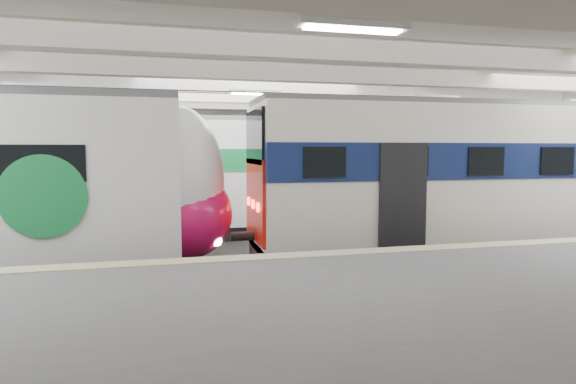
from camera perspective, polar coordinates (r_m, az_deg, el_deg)
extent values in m
cube|color=black|center=(13.11, -2.27, -9.41)|extent=(36.00, 24.00, 0.10)
cube|color=silver|center=(12.91, -2.36, 15.43)|extent=(36.00, 24.00, 0.20)
cube|color=beige|center=(22.59, -7.33, 3.81)|extent=(30.00, 0.10, 5.50)
cube|color=#575759|center=(6.99, 8.84, -17.50)|extent=(30.00, 7.00, 1.10)
cube|color=#C0AE88|center=(9.77, 1.52, -7.45)|extent=(30.00, 0.50, 0.02)
cube|color=beige|center=(15.47, -15.53, 3.11)|extent=(0.50, 0.50, 5.50)
cube|color=beige|center=(17.18, 12.24, 3.36)|extent=(0.50, 0.50, 5.50)
cube|color=beige|center=(21.20, 29.56, 3.11)|extent=(0.50, 0.50, 5.50)
cube|color=beige|center=(12.86, -2.35, 14.11)|extent=(30.00, 18.00, 0.50)
cube|color=#59544C|center=(13.08, -2.27, -8.86)|extent=(30.00, 1.52, 0.16)
cube|color=#59544C|center=(18.39, -5.67, -4.82)|extent=(30.00, 1.52, 0.16)
cylinder|color=black|center=(12.79, -2.34, 11.68)|extent=(30.00, 0.03, 0.03)
cylinder|color=black|center=(18.18, -5.80, 9.68)|extent=(30.00, 0.03, 0.03)
cube|color=white|center=(10.88, -0.21, 14.02)|extent=(26.00, 8.40, 0.12)
ellipsoid|color=white|center=(12.48, -12.76, 1.28)|extent=(2.28, 2.81, 3.78)
ellipsoid|color=#C71054|center=(12.56, -12.14, -2.57)|extent=(2.42, 2.87, 2.32)
cylinder|color=#188641|center=(11.34, -27.06, -0.49)|extent=(1.78, 0.06, 1.78)
cube|color=white|center=(15.40, 22.28, 1.80)|extent=(13.72, 3.01, 3.90)
cube|color=#121F50|center=(15.39, 22.34, 3.54)|extent=(13.76, 3.07, 0.95)
cube|color=red|center=(12.70, -3.91, -0.92)|extent=(0.08, 2.56, 2.15)
cube|color=black|center=(12.64, -3.96, 6.50)|extent=(0.08, 2.41, 1.41)
cube|color=#4C4C51|center=(15.44, 22.53, 9.35)|extent=(13.72, 2.35, 0.16)
cube|color=black|center=(15.65, 22.02, -5.90)|extent=(13.72, 2.11, 0.70)
cube|color=white|center=(18.41, -26.21, 1.86)|extent=(13.76, 2.82, 3.73)
cube|color=#188641|center=(18.39, -26.27, 3.39)|extent=(13.80, 2.88, 0.79)
cube|color=#4C4C51|center=(18.42, -26.45, 7.97)|extent=(13.76, 2.33, 0.16)
cube|color=black|center=(18.62, -25.96, -4.50)|extent=(13.76, 2.53, 0.60)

